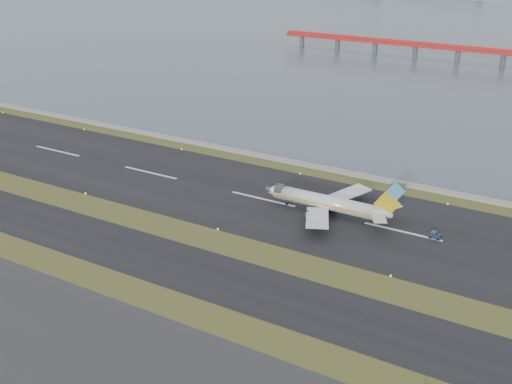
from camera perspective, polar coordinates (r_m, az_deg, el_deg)
ground at (r=154.91m, az=-4.96°, el=-4.43°), size 1000.00×1000.00×0.00m
apron_strip at (r=121.56m, az=-20.63°, el=-14.34°), size 1000.00×50.00×0.10m
taxiway_strip at (r=146.50m, az=-7.69°, el=-6.23°), size 1000.00×18.00×0.10m
runway_strip at (r=177.66m, az=0.64°, el=-0.65°), size 1000.00×45.00×0.10m
seawall at (r=202.17m, az=4.92°, el=2.36°), size 1000.00×2.50×1.00m
red_pier at (r=371.85m, az=21.18°, el=11.40°), size 260.00×5.00×10.20m
airliner at (r=167.83m, az=6.53°, el=-0.98°), size 38.52×32.89×12.80m
pushback_tug at (r=161.45m, az=15.62°, el=-3.72°), size 2.89×1.80×1.80m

